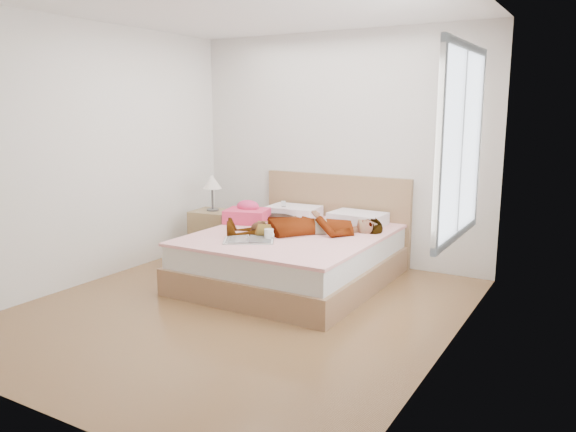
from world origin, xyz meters
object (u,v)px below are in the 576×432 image
at_px(woman, 306,222).
at_px(coffee_mug, 269,234).
at_px(plush_toy, 259,227).
at_px(magazine, 249,240).
at_px(phone, 284,204).
at_px(bed, 297,253).
at_px(towel, 247,214).
at_px(nightstand, 213,230).

distance_m(woman, coffee_mug, 0.47).
distance_m(woman, plush_toy, 0.48).
bearing_deg(plush_toy, magazine, -72.64).
distance_m(phone, bed, 0.69).
bearing_deg(woman, phone, -162.12).
distance_m(towel, nightstand, 0.68).
distance_m(woman, nightstand, 1.47).
bearing_deg(woman, towel, -133.63).
xyz_separation_m(magazine, coffee_mug, (0.13, 0.15, 0.04)).
bearing_deg(magazine, plush_toy, 107.36).
bearing_deg(towel, woman, -10.17).
bearing_deg(nightstand, magazine, -38.55).
relative_size(towel, plush_toy, 2.59).
xyz_separation_m(woman, nightstand, (-1.41, 0.30, -0.29)).
relative_size(phone, bed, 0.05).
bearing_deg(coffee_mug, plush_toy, 142.43).
distance_m(plush_toy, nightstand, 1.18).
xyz_separation_m(woman, phone, (-0.50, 0.40, 0.08)).
height_order(phone, plush_toy, phone).
height_order(towel, plush_toy, towel).
relative_size(bed, plush_toy, 10.05).
bearing_deg(towel, plush_toy, -44.19).
bearing_deg(phone, towel, -174.85).
relative_size(woman, plush_toy, 7.74).
height_order(magazine, coffee_mug, coffee_mug).
xyz_separation_m(bed, magazine, (-0.19, -0.61, 0.24)).
height_order(phone, bed, bed).
distance_m(bed, nightstand, 1.33).
distance_m(phone, magazine, 1.03).
relative_size(phone, towel, 0.19).
distance_m(towel, magazine, 0.91).
height_order(woman, towel, towel).
bearing_deg(magazine, coffee_mug, 48.35).
xyz_separation_m(bed, towel, (-0.70, 0.13, 0.33)).
height_order(phone, magazine, phone).
bearing_deg(woman, bed, -132.74).
relative_size(plush_toy, nightstand, 0.21).
bearing_deg(woman, plush_toy, -91.03).
bearing_deg(bed, coffee_mug, -96.44).
height_order(woman, nightstand, nightstand).
height_order(plush_toy, nightstand, nightstand).
relative_size(phone, magazine, 0.18).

